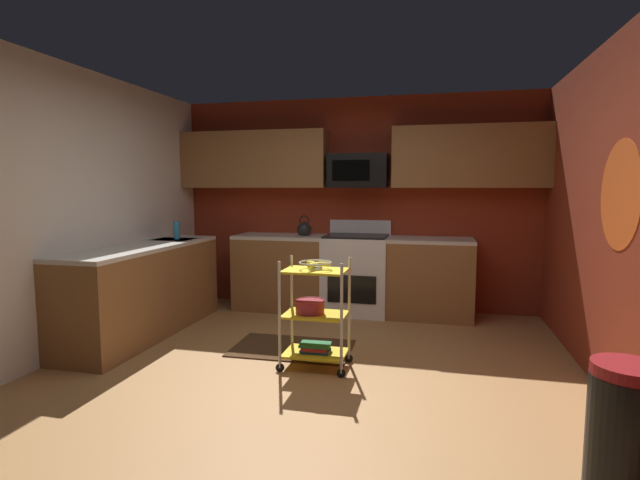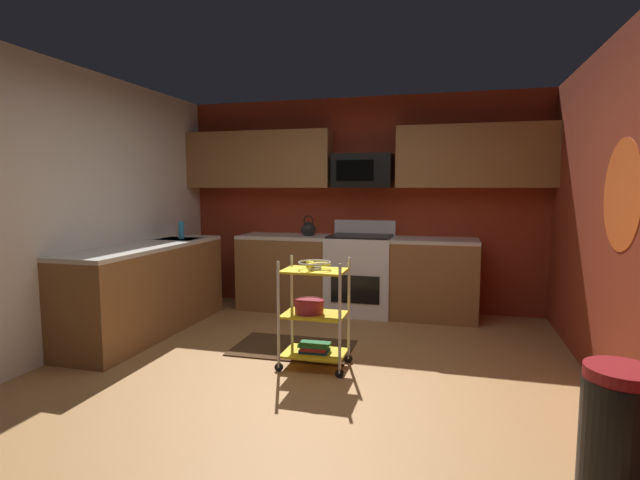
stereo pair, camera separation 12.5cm
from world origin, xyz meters
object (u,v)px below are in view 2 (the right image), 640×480
object	(u,v)px
rolling_cart	(314,314)
fruit_bowl	(314,264)
mixing_bowl_large	(309,306)
oven_range	(360,274)
book_stack	(315,348)
kettle	(309,229)
microwave	(363,171)
trash_can	(618,435)
dish_soap_bottle	(181,230)

from	to	relation	value
rolling_cart	fruit_bowl	world-z (taller)	rolling_cart
rolling_cart	mixing_bowl_large	size ratio (longest dim) A/B	3.63
oven_range	book_stack	world-z (taller)	oven_range
book_stack	kettle	xyz separation A→B (m)	(-0.60, 1.86, 0.83)
microwave	fruit_bowl	xyz separation A→B (m)	(-0.04, -1.96, -0.82)
rolling_cart	kettle	size ratio (longest dim) A/B	3.47
oven_range	fruit_bowl	size ratio (longest dim) A/B	4.04
fruit_bowl	mixing_bowl_large	world-z (taller)	fruit_bowl
book_stack	trash_can	bearing A→B (deg)	-34.73
microwave	mixing_bowl_large	bearing A→B (deg)	-92.59
oven_range	mixing_bowl_large	size ratio (longest dim) A/B	4.37
book_stack	dish_soap_bottle	world-z (taller)	dish_soap_bottle
oven_range	dish_soap_bottle	world-z (taller)	dish_soap_bottle
mixing_bowl_large	kettle	xyz separation A→B (m)	(-0.56, 1.86, 0.48)
oven_range	rolling_cart	xyz separation A→B (m)	(-0.04, -1.86, -0.03)
trash_can	kettle	bearing A→B (deg)	128.10
trash_can	rolling_cart	bearing A→B (deg)	145.27
fruit_bowl	dish_soap_bottle	distance (m)	2.19
trash_can	microwave	bearing A→B (deg)	119.27
kettle	rolling_cart	bearing A→B (deg)	-72.06
trash_can	book_stack	bearing A→B (deg)	145.27
book_stack	trash_can	size ratio (longest dim) A/B	0.40
oven_range	rolling_cart	bearing A→B (deg)	-91.34
microwave	fruit_bowl	size ratio (longest dim) A/B	2.57
rolling_cart	mixing_bowl_large	bearing A→B (deg)	-180.00
book_stack	kettle	distance (m)	2.12
mixing_bowl_large	microwave	bearing A→B (deg)	87.41
oven_range	microwave	xyz separation A→B (m)	(-0.00, 0.10, 1.22)
book_stack	dish_soap_bottle	distance (m)	2.34
fruit_bowl	book_stack	bearing A→B (deg)	82.87
mixing_bowl_large	book_stack	distance (m)	0.35
fruit_bowl	kettle	size ratio (longest dim) A/B	1.03
dish_soap_bottle	trash_can	distance (m)	4.51
fruit_bowl	dish_soap_bottle	bearing A→B (deg)	149.81
book_stack	kettle	world-z (taller)	kettle
mixing_bowl_large	trash_can	size ratio (longest dim) A/B	0.38
oven_range	book_stack	bearing A→B (deg)	-91.34
rolling_cart	trash_can	xyz separation A→B (m)	(1.87, -1.30, -0.12)
book_stack	rolling_cart	bearing A→B (deg)	180.00
trash_can	oven_range	bearing A→B (deg)	120.07
book_stack	oven_range	bearing A→B (deg)	88.66
oven_range	microwave	size ratio (longest dim) A/B	1.57
oven_range	microwave	distance (m)	1.23
microwave	trash_can	bearing A→B (deg)	-60.73
book_stack	dish_soap_bottle	size ratio (longest dim) A/B	1.32
microwave	dish_soap_bottle	distance (m)	2.22
oven_range	microwave	world-z (taller)	microwave
microwave	fruit_bowl	world-z (taller)	microwave
fruit_bowl	kettle	xyz separation A→B (m)	(-0.60, 1.86, 0.12)
rolling_cart	trash_can	distance (m)	2.28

